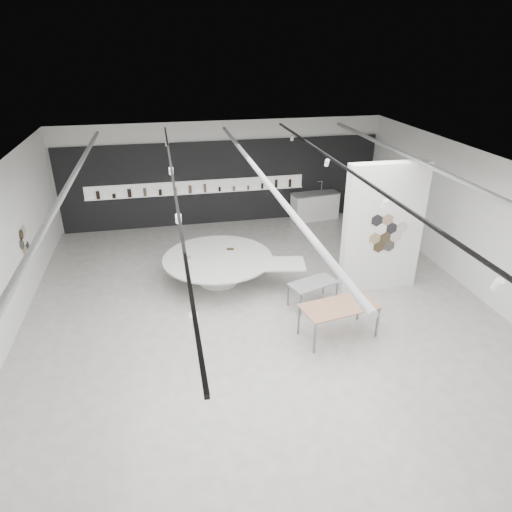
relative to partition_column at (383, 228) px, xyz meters
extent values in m
cube|color=#B1AEA7|center=(-3.50, -1.00, -1.80)|extent=(12.00, 14.00, 0.01)
cube|color=silver|center=(-3.50, -1.00, 2.01)|extent=(12.00, 14.00, 0.01)
cube|color=white|center=(-3.50, 6.01, 0.10)|extent=(12.00, 0.01, 3.80)
cube|color=white|center=(2.50, -1.00, 0.10)|extent=(0.01, 14.00, 3.80)
cylinder|color=#939396|center=(-7.70, -0.50, 1.82)|extent=(0.12, 12.00, 0.12)
cylinder|color=#939396|center=(-3.50, -0.50, 1.82)|extent=(0.12, 12.00, 0.12)
cylinder|color=#939396|center=(0.70, -0.50, 1.82)|extent=(0.12, 12.00, 0.12)
cube|color=black|center=(-5.50, -1.00, 1.90)|extent=(0.05, 13.00, 0.06)
cylinder|color=white|center=(-5.50, -6.00, 1.72)|extent=(0.11, 0.18, 0.21)
cylinder|color=white|center=(-5.50, -2.70, 1.72)|extent=(0.11, 0.18, 0.21)
cylinder|color=white|center=(-5.50, 0.60, 1.72)|extent=(0.11, 0.18, 0.21)
cylinder|color=white|center=(-5.50, 3.90, 1.72)|extent=(0.11, 0.18, 0.21)
cube|color=black|center=(-1.50, -1.00, 1.90)|extent=(0.05, 13.00, 0.06)
cylinder|color=white|center=(-1.50, -6.00, 1.72)|extent=(0.11, 0.18, 0.21)
cylinder|color=white|center=(-1.50, -2.70, 1.72)|extent=(0.11, 0.18, 0.21)
cylinder|color=white|center=(-1.50, 0.60, 1.72)|extent=(0.11, 0.18, 0.21)
cylinder|color=white|center=(-1.50, 3.90, 1.72)|extent=(0.11, 0.18, 0.21)
cylinder|color=#997E5E|center=(-9.47, 1.50, -0.45)|extent=(0.03, 0.28, 0.28)
cylinder|color=black|center=(-9.47, 1.76, -0.45)|extent=(0.03, 0.28, 0.28)
cylinder|color=white|center=(-9.47, 1.63, -0.22)|extent=(0.03, 0.28, 0.28)
cylinder|color=black|center=(-9.47, 1.37, -0.22)|extent=(0.03, 0.28, 0.28)
cylinder|color=#3E321F|center=(-9.47, 1.50, 0.01)|extent=(0.03, 0.28, 0.28)
cylinder|color=#C1B3A6|center=(-9.47, 1.76, 0.01)|extent=(0.03, 0.28, 0.28)
cube|color=black|center=(-3.50, 5.94, -0.25)|extent=(11.80, 0.10, 3.10)
cube|color=white|center=(-4.50, 5.87, -0.32)|extent=(8.00, 0.06, 0.46)
cube|color=white|center=(-4.50, 5.81, -0.54)|extent=(8.00, 0.18, 0.02)
cylinder|color=black|center=(-8.03, 5.81, -0.39)|extent=(0.13, 0.13, 0.29)
cylinder|color=black|center=(-7.49, 5.81, -0.46)|extent=(0.13, 0.13, 0.15)
cylinder|color=black|center=(-6.94, 5.81, -0.38)|extent=(0.14, 0.14, 0.30)
cylinder|color=brown|center=(-6.40, 5.81, -0.39)|extent=(0.12, 0.12, 0.29)
cylinder|color=black|center=(-5.86, 5.81, -0.43)|extent=(0.12, 0.12, 0.21)
cylinder|color=black|center=(-5.31, 5.81, -0.41)|extent=(0.10, 0.10, 0.25)
cylinder|color=brown|center=(-4.77, 5.81, -0.38)|extent=(0.12, 0.12, 0.30)
cylinder|color=brown|center=(-4.23, 5.81, -0.38)|extent=(0.10, 0.10, 0.31)
cylinder|color=black|center=(-3.69, 5.81, -0.45)|extent=(0.09, 0.09, 0.17)
cylinder|color=brown|center=(-3.14, 5.81, -0.45)|extent=(0.10, 0.10, 0.16)
cylinder|color=brown|center=(-2.60, 5.81, -0.46)|extent=(0.09, 0.09, 0.15)
cylinder|color=black|center=(-2.06, 5.81, -0.43)|extent=(0.09, 0.09, 0.21)
cylinder|color=black|center=(-1.51, 5.81, -0.38)|extent=(0.11, 0.11, 0.31)
cylinder|color=black|center=(-0.97, 5.81, -0.39)|extent=(0.11, 0.11, 0.29)
cube|color=white|center=(0.00, 0.00, 0.00)|extent=(2.20, 0.35, 3.60)
cylinder|color=#3E321F|center=(0.00, -0.19, -0.20)|extent=(0.34, 0.03, 0.34)
cylinder|color=#C1B3A6|center=(0.30, -0.19, -0.20)|extent=(0.34, 0.03, 0.34)
cylinder|color=#997E5E|center=(-0.30, -0.19, -0.20)|extent=(0.34, 0.03, 0.34)
cylinder|color=black|center=(0.15, -0.19, 0.06)|extent=(0.34, 0.03, 0.34)
cylinder|color=white|center=(-0.15, -0.19, 0.06)|extent=(0.34, 0.03, 0.34)
cylinder|color=black|center=(0.15, -0.19, -0.46)|extent=(0.34, 0.03, 0.34)
cylinder|color=#3E321F|center=(-0.15, -0.19, -0.46)|extent=(0.34, 0.03, 0.34)
cylinder|color=#C1B3A6|center=(0.45, -0.19, 0.06)|extent=(0.34, 0.03, 0.34)
cylinder|color=#997E5E|center=(0.00, -0.19, 0.32)|extent=(0.34, 0.03, 0.34)
cylinder|color=black|center=(-0.30, -0.19, 0.32)|extent=(0.34, 0.03, 0.34)
cylinder|color=white|center=(-4.38, 1.20, -1.43)|extent=(1.32, 1.32, 0.74)
cylinder|color=silver|center=(-4.38, 1.20, -1.03)|extent=(3.65, 3.65, 0.05)
cube|color=silver|center=(-2.75, 0.46, -1.03)|extent=(1.53, 1.11, 0.05)
cube|color=#997E5E|center=(-5.24, 1.36, -1.00)|extent=(0.24, 0.19, 0.01)
cube|color=#3E321F|center=(-3.94, 1.65, -1.00)|extent=(0.24, 0.19, 0.01)
cube|color=#A77456|center=(-1.96, -2.04, -0.99)|extent=(1.89, 1.18, 0.03)
cube|color=slate|center=(-2.71, -2.57, -1.40)|extent=(0.05, 0.05, 0.79)
cube|color=slate|center=(-2.85, -1.79, -1.40)|extent=(0.05, 0.05, 0.79)
cube|color=slate|center=(-1.06, -2.28, -1.40)|extent=(0.05, 0.05, 0.79)
cube|color=slate|center=(-1.20, -1.50, -1.40)|extent=(0.05, 0.05, 0.79)
cube|color=gray|center=(-2.09, -0.55, -1.16)|extent=(1.40, 1.02, 0.03)
cube|color=slate|center=(-2.56, -1.01, -1.49)|extent=(0.05, 0.05, 0.62)
cube|color=slate|center=(-2.75, -0.48, -1.49)|extent=(0.05, 0.05, 0.62)
cube|color=slate|center=(-1.43, -0.62, -1.49)|extent=(0.05, 0.05, 0.62)
cube|color=slate|center=(-1.62, -0.09, -1.49)|extent=(0.05, 0.05, 0.62)
cube|color=white|center=(-0.01, 5.54, -1.30)|extent=(1.87, 0.91, 1.01)
cube|color=gray|center=(-0.01, 5.54, -0.78)|extent=(1.92, 0.96, 0.03)
cylinder|color=silver|center=(0.30, 5.76, -0.56)|extent=(0.03, 0.03, 0.40)
cylinder|color=silver|center=(0.21, 5.74, -0.37)|extent=(0.18, 0.05, 0.03)
camera|label=1|loc=(-5.70, -10.49, 4.67)|focal=32.00mm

